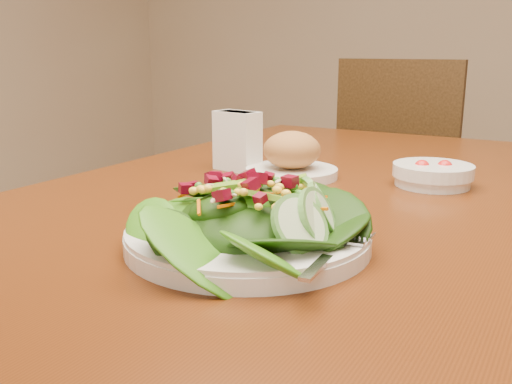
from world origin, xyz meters
TOP-DOWN VIEW (x-y plane):
  - dining_table at (0.00, 0.00)m, footprint 0.90×1.40m
  - chair_far at (-0.15, 1.11)m, footprint 0.45×0.45m
  - salad_plate at (0.06, -0.33)m, footprint 0.30×0.30m
  - bread_plate at (-0.08, 0.04)m, footprint 0.17×0.17m
  - tomato_bowl at (0.17, 0.10)m, footprint 0.14×0.14m
  - napkin_holder at (-0.20, 0.04)m, footprint 0.10×0.06m

SIDE VIEW (x-z plane):
  - chair_far at x=-0.15m, z-range 0.03..0.98m
  - dining_table at x=0.00m, z-range 0.27..1.02m
  - tomato_bowl at x=0.17m, z-range 0.75..0.79m
  - salad_plate at x=0.06m, z-range 0.74..0.83m
  - bread_plate at x=-0.08m, z-range 0.74..0.83m
  - napkin_holder at x=-0.20m, z-range 0.75..0.87m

